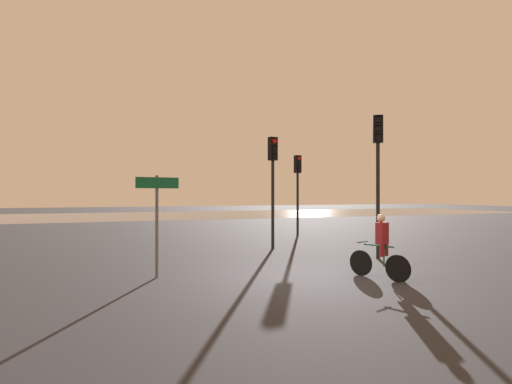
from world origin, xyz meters
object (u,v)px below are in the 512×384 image
object	(u,v)px
traffic_light_center	(273,171)
cyclist	(381,246)
traffic_light_far_right	(298,180)
direction_sign_post	(157,211)
traffic_light_near_right	(378,159)

from	to	relation	value
traffic_light_center	cyclist	bearing A→B (deg)	86.94
traffic_light_far_right	direction_sign_post	size ratio (longest dim) A/B	1.58
traffic_light_near_right	traffic_light_far_right	xyz separation A→B (m)	(0.65, 7.49, -0.40)
cyclist	traffic_light_far_right	bearing A→B (deg)	54.55
traffic_light_center	cyclist	xyz separation A→B (m)	(0.50, -5.98, -2.19)
traffic_light_center	direction_sign_post	world-z (taller)	traffic_light_center
traffic_light_near_right	cyclist	distance (m)	4.10
traffic_light_center	cyclist	world-z (taller)	traffic_light_center
traffic_light_near_right	traffic_light_center	xyz separation A→B (m)	(-2.40, 3.29, -0.25)
direction_sign_post	cyclist	world-z (taller)	direction_sign_post
traffic_light_near_right	direction_sign_post	xyz separation A→B (m)	(-7.15, -0.65, -1.57)
direction_sign_post	cyclist	xyz separation A→B (m)	(5.25, -2.04, -0.88)
traffic_light_near_right	traffic_light_center	world-z (taller)	traffic_light_near_right
traffic_light_center	cyclist	size ratio (longest dim) A/B	2.67
traffic_light_center	direction_sign_post	xyz separation A→B (m)	(-4.75, -3.94, -1.32)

